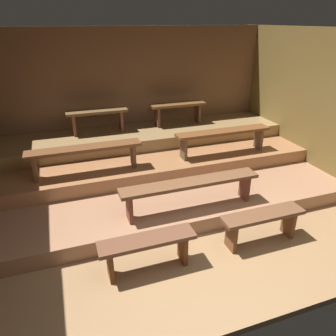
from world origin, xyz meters
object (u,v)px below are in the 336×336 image
bench_floor_left (147,246)px  bench_floor_right (262,220)px  bench_lower_center (191,186)px  bench_upper_left (97,116)px  bench_middle_left (85,152)px  bench_middle_right (223,135)px  bench_upper_right (178,108)px

bench_floor_left → bench_floor_right: (1.50, 0.00, 0.00)m
bench_lower_center → bench_floor_left: bearing=-139.3°
bench_upper_left → bench_floor_left: bearing=-89.1°
bench_middle_left → bench_floor_left: bearing=-77.2°
bench_lower_center → bench_upper_left: 2.57m
bench_middle_left → bench_middle_right: same height
bench_floor_right → bench_lower_center: bench_lower_center is taller
bench_floor_right → bench_middle_left: bench_middle_left is taller
bench_floor_left → bench_upper_right: (1.55, 3.08, 0.68)m
bench_floor_right → bench_lower_center: bearing=134.2°
bench_floor_left → bench_middle_right: bearing=44.2°
bench_floor_right → bench_middle_left: size_ratio=0.64×
bench_upper_left → bench_middle_right: bearing=-31.5°
bench_floor_left → bench_middle_left: (-0.43, 1.87, 0.47)m
bench_lower_center → bench_upper_right: (0.73, 2.38, 0.42)m
bench_floor_right → bench_upper_right: (0.05, 3.08, 0.68)m
bench_middle_right → bench_upper_left: (-1.98, 1.21, 0.20)m
bench_floor_left → bench_middle_left: bench_middle_left is taller
bench_middle_right → bench_lower_center: bearing=-133.5°
bench_middle_right → bench_upper_left: bearing=148.5°
bench_floor_left → bench_middle_left: bearing=102.8°
bench_floor_left → bench_lower_center: bench_lower_center is taller
bench_floor_right → bench_upper_left: bench_upper_left is taller
bench_middle_right → bench_middle_left: bearing=180.0°
bench_lower_center → bench_upper_right: bearing=72.9°
bench_lower_center → bench_upper_right: bench_upper_right is taller
bench_middle_right → bench_floor_left: bearing=-135.8°
bench_upper_right → bench_upper_left: bearing=180.0°
bench_middle_right → bench_upper_left: bench_upper_left is taller
bench_middle_right → bench_floor_right: bearing=-102.8°
bench_upper_left → bench_middle_left: bearing=-107.3°
bench_floor_left → bench_floor_right: same height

